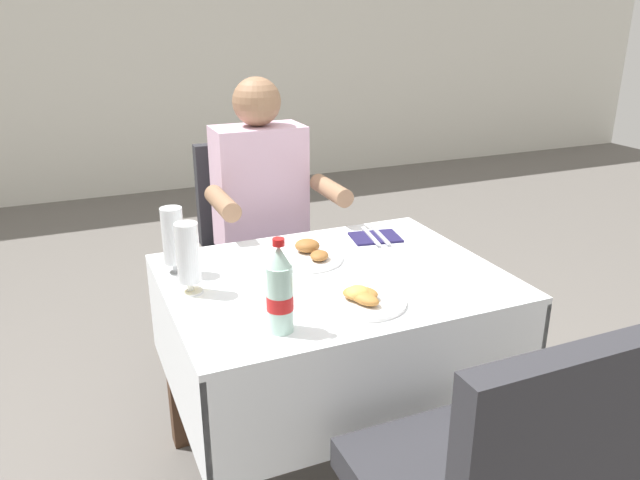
# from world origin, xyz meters

# --- Properties ---
(back_wall) EXTENTS (11.00, 0.12, 2.71)m
(back_wall) POSITION_xyz_m (0.00, 4.01, 1.35)
(back_wall) COLOR silver
(back_wall) RESTS_ON ground
(main_dining_table) EXTENTS (1.02, 0.79, 0.73)m
(main_dining_table) POSITION_xyz_m (0.08, 0.14, 0.55)
(main_dining_table) COLOR white
(main_dining_table) RESTS_ON ground
(chair_far_diner_seat) EXTENTS (0.44, 0.50, 0.97)m
(chair_far_diner_seat) POSITION_xyz_m (0.08, 0.93, 0.55)
(chair_far_diner_seat) COLOR #2D2D33
(chair_far_diner_seat) RESTS_ON ground
(seated_diner_far) EXTENTS (0.50, 0.46, 1.26)m
(seated_diner_far) POSITION_xyz_m (0.09, 0.82, 0.71)
(seated_diner_far) COLOR #282D42
(seated_diner_far) RESTS_ON ground
(plate_near_camera) EXTENTS (0.24, 0.24, 0.05)m
(plate_near_camera) POSITION_xyz_m (0.07, -0.08, 0.75)
(plate_near_camera) COLOR white
(plate_near_camera) RESTS_ON main_dining_table
(plate_far_diner) EXTENTS (0.23, 0.23, 0.06)m
(plate_far_diner) POSITION_xyz_m (0.06, 0.29, 0.75)
(plate_far_diner) COLOR white
(plate_far_diner) RESTS_ON main_dining_table
(beer_glass_left) EXTENTS (0.07, 0.07, 0.21)m
(beer_glass_left) POSITION_xyz_m (-0.36, 0.34, 0.84)
(beer_glass_left) COLOR white
(beer_glass_left) RESTS_ON main_dining_table
(beer_glass_middle) EXTENTS (0.07, 0.07, 0.21)m
(beer_glass_middle) POSITION_xyz_m (-0.35, 0.19, 0.84)
(beer_glass_middle) COLOR white
(beer_glass_middle) RESTS_ON main_dining_table
(cola_bottle_primary) EXTENTS (0.07, 0.07, 0.25)m
(cola_bottle_primary) POSITION_xyz_m (-0.19, -0.13, 0.84)
(cola_bottle_primary) COLOR silver
(cola_bottle_primary) RESTS_ON main_dining_table
(napkin_cutlery_set) EXTENTS (0.19, 0.20, 0.01)m
(napkin_cutlery_set) POSITION_xyz_m (0.36, 0.38, 0.74)
(napkin_cutlery_set) COLOR #231E4C
(napkin_cutlery_set) RESTS_ON main_dining_table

